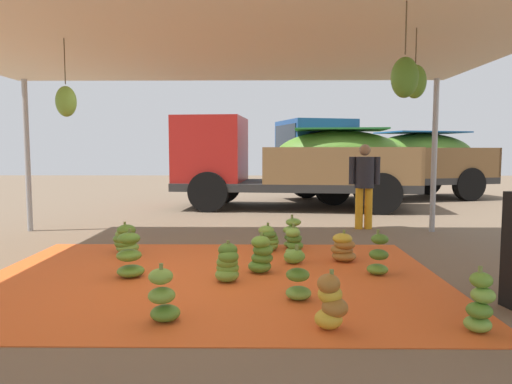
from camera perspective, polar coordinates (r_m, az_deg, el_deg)
The scene contains 19 objects.
ground_plane at distance 8.70m, azimuth -3.26°, elevation -5.08°, with size 40.00×40.00×0.00m, color brown.
tarp_orange at distance 5.78m, azimuth -5.31°, elevation -10.27°, with size 5.47×4.00×0.01m, color #E05B23.
tent_canopy at distance 5.62m, azimuth -5.51°, elevation 18.14°, with size 8.00×7.00×2.90m.
banana_bunch_0 at distance 4.39m, azimuth -11.15°, elevation -12.33°, with size 0.33×0.30×0.52m.
banana_bunch_1 at distance 5.56m, azimuth -3.44°, elevation -8.58°, with size 0.35×0.36×0.48m.
banana_bunch_2 at distance 5.93m, azimuth 0.64°, elevation -7.63°, with size 0.40×0.40×0.51m.
banana_bunch_3 at distance 7.38m, azimuth 4.43°, elevation -5.13°, with size 0.38×0.39×0.53m.
banana_bunch_4 at distance 6.65m, azimuth 10.46°, elevation -6.65°, with size 0.45×0.45×0.43m.
banana_bunch_5 at distance 5.91m, azimuth -14.97°, elevation -7.57°, with size 0.39×0.40×0.59m.
banana_bunch_6 at distance 7.28m, azimuth -15.42°, elevation -5.54°, with size 0.49×0.48×0.47m.
banana_bunch_7 at distance 7.21m, azimuth 1.51°, elevation -5.65°, with size 0.41×0.41×0.43m.
banana_bunch_8 at distance 4.19m, azimuth 8.97°, elevation -13.05°, with size 0.36×0.35×0.51m.
banana_bunch_9 at distance 6.02m, azimuth 14.53°, elevation -7.49°, with size 0.32×0.32×0.56m.
banana_bunch_10 at distance 4.47m, azimuth 25.36°, elevation -12.15°, with size 0.31×0.32×0.56m.
banana_bunch_11 at distance 6.42m, azimuth 4.57°, elevation -6.58°, with size 0.32×0.32×0.54m.
banana_bunch_12 at distance 4.90m, azimuth 4.97°, elevation -10.15°, with size 0.35×0.35×0.57m.
cargo_truck_main at distance 12.48m, azimuth 4.09°, elevation 3.83°, with size 6.33×2.81×2.40m.
cargo_truck_far at distance 15.18m, azimuth 14.95°, elevation 3.93°, with size 6.91×3.93×2.40m.
worker_0 at distance 9.39m, azimuth 12.91°, elevation 1.45°, with size 0.60×0.37×1.64m.
Camera 1 is at (0.59, -5.54, 1.53)m, focal length 33.23 mm.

